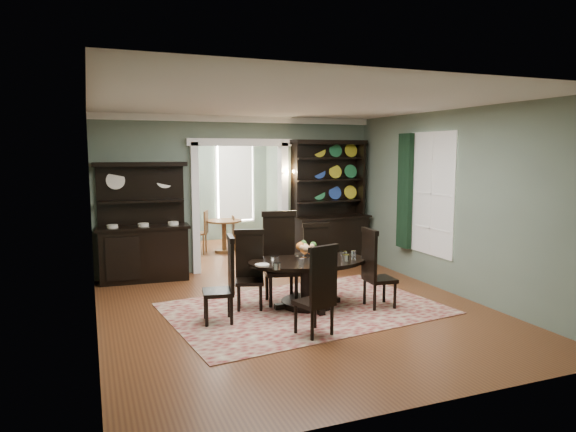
{
  "coord_description": "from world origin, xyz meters",
  "views": [
    {
      "loc": [
        -2.77,
        -6.7,
        2.32
      ],
      "look_at": [
        0.08,
        0.6,
        1.34
      ],
      "focal_mm": 32.0,
      "sensor_mm": 36.0,
      "label": 1
    }
  ],
  "objects_px": {
    "dining_table": "(308,274)",
    "welsh_dresser": "(330,220)",
    "sideboard": "(143,240)",
    "parlor_table": "(224,231)"
  },
  "relations": [
    {
      "from": "dining_table",
      "to": "welsh_dresser",
      "type": "distance_m",
      "value": 3.01
    },
    {
      "from": "sideboard",
      "to": "parlor_table",
      "type": "bearing_deg",
      "value": 48.32
    },
    {
      "from": "dining_table",
      "to": "sideboard",
      "type": "height_order",
      "value": "sideboard"
    },
    {
      "from": "sideboard",
      "to": "parlor_table",
      "type": "height_order",
      "value": "sideboard"
    },
    {
      "from": "dining_table",
      "to": "sideboard",
      "type": "relative_size",
      "value": 0.89
    },
    {
      "from": "sideboard",
      "to": "dining_table",
      "type": "bearing_deg",
      "value": -46.93
    },
    {
      "from": "dining_table",
      "to": "parlor_table",
      "type": "bearing_deg",
      "value": 96.54
    },
    {
      "from": "dining_table",
      "to": "parlor_table",
      "type": "distance_m",
      "value": 4.56
    },
    {
      "from": "welsh_dresser",
      "to": "parlor_table",
      "type": "height_order",
      "value": "welsh_dresser"
    },
    {
      "from": "welsh_dresser",
      "to": "parlor_table",
      "type": "distance_m",
      "value": 2.69
    }
  ]
}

